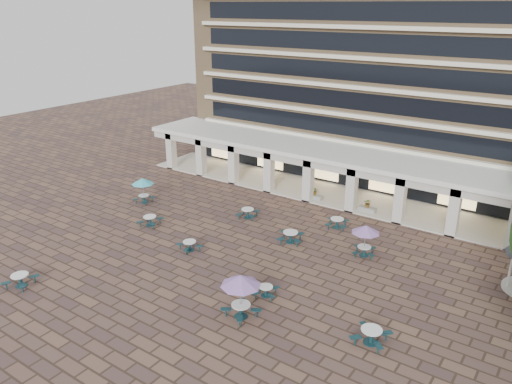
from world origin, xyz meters
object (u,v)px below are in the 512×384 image
picnic_table_0 (20,279)px  picnic_table_2 (266,290)px  planter_left (314,195)px  planter_right (368,207)px

picnic_table_0 → picnic_table_2: picnic_table_0 is taller
planter_left → planter_right: size_ratio=1.00×
picnic_table_0 → planter_left: bearing=50.8°
picnic_table_0 → planter_right: 27.24m
planter_left → planter_right: (5.15, -0.00, 0.01)m
picnic_table_2 → planter_right: 15.83m
planter_left → picnic_table_0: bearing=-108.9°
picnic_table_2 → planter_left: (-5.26, 15.83, 0.09)m
picnic_table_0 → planter_right: (13.31, 23.76, 0.02)m
picnic_table_0 → planter_left: (8.15, 23.76, 0.01)m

